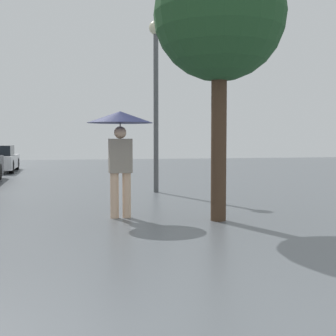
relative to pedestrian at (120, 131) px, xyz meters
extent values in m
cylinder|color=beige|center=(-0.11, 0.00, -1.15)|extent=(0.15, 0.15, 0.81)
cylinder|color=beige|center=(0.11, 0.00, -1.15)|extent=(0.15, 0.15, 0.81)
cube|color=gray|center=(0.00, 0.00, -0.44)|extent=(0.40, 0.24, 0.61)
sphere|color=beige|center=(0.00, 0.00, -0.03)|extent=(0.22, 0.22, 0.22)
cylinder|color=#515456|center=(0.00, 0.00, -0.18)|extent=(0.02, 0.02, 0.64)
cone|color=#191E4C|center=(0.00, 0.00, 0.24)|extent=(1.18, 1.18, 0.21)
cylinder|color=black|center=(-3.02, 14.32, -1.27)|extent=(0.18, 0.56, 0.56)
cylinder|color=black|center=(-3.02, 11.88, -1.27)|extent=(0.18, 0.56, 0.56)
cylinder|color=#473323|center=(1.61, -0.66, -0.11)|extent=(0.26, 0.26, 2.89)
sphere|color=#234C28|center=(1.61, -0.66, 1.95)|extent=(2.24, 2.24, 2.24)
cylinder|color=#515456|center=(1.43, 3.84, 0.54)|extent=(0.13, 0.13, 4.20)
sphere|color=beige|center=(1.43, 3.84, 2.75)|extent=(0.36, 0.36, 0.36)
camera|label=1|loc=(-1.04, -8.28, -0.15)|focal=50.00mm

